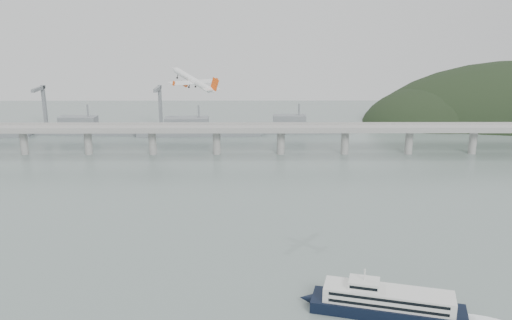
{
  "coord_description": "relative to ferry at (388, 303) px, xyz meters",
  "views": [
    {
      "loc": [
        -1.18,
        -209.22,
        110.87
      ],
      "look_at": [
        0.0,
        55.0,
        36.0
      ],
      "focal_mm": 38.0,
      "sensor_mm": 36.0,
      "label": 1
    }
  ],
  "objects": [
    {
      "name": "airliner",
      "position": [
        -80.1,
        94.15,
        70.28
      ],
      "size": [
        27.81,
        26.8,
        13.14
      ],
      "rotation": [
        0.05,
        -0.32,
        2.44
      ],
      "color": "white",
      "rests_on": "ground"
    },
    {
      "name": "distant_fleet",
      "position": [
        -204.05,
        295.29,
        1.47
      ],
      "size": [
        453.0,
        60.9,
        40.0
      ],
      "color": "slate",
      "rests_on": "ground"
    },
    {
      "name": "bridge",
      "position": [
        -49.84,
        230.21,
        12.9
      ],
      "size": [
        800.0,
        22.0,
        23.9
      ],
      "color": "gray",
      "rests_on": "ground"
    },
    {
      "name": "ferry",
      "position": [
        0.0,
        0.0,
        0.0
      ],
      "size": [
        91.21,
        33.86,
        17.51
      ],
      "rotation": [
        0.0,
        0.0,
        -0.26
      ],
      "color": "black",
      "rests_on": "ground"
    },
    {
      "name": "ground",
      "position": [
        -48.69,
        30.21,
        -4.75
      ],
      "size": [
        900.0,
        900.0,
        0.0
      ],
      "primitive_type": "plane",
      "color": "slate",
      "rests_on": "ground"
    }
  ]
}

